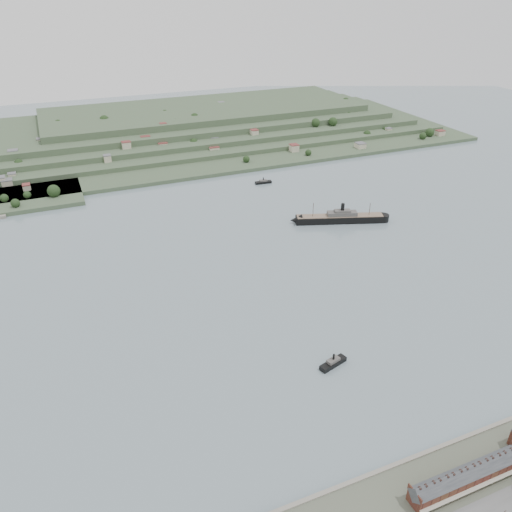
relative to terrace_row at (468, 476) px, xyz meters
name	(u,v)px	position (x,y,z in m)	size (l,w,h in m)	color
ground	(302,285)	(10.00, 168.02, -6.84)	(1400.00, 1400.00, 0.00)	slate
terrace_row	(468,476)	(0.00, 0.00, 0.00)	(55.60, 9.80, 11.07)	#4D201B
far_peninsula	(187,128)	(37.91, 561.12, 5.04)	(760.00, 309.00, 30.00)	#364D33
steamship	(337,218)	(85.83, 248.35, -2.95)	(85.05, 36.89, 21.10)	black
tugboat	(333,363)	(-12.65, 87.41, -4.95)	(17.82, 9.12, 7.75)	black
ferry_east	(263,182)	(63.57, 361.08, -5.27)	(17.70, 6.22, 6.51)	black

